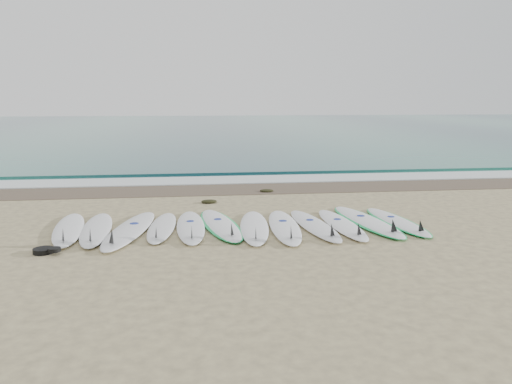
{
  "coord_description": "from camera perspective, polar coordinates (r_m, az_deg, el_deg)",
  "views": [
    {
      "loc": [
        -0.8,
        -9.23,
        2.45
      ],
      "look_at": [
        0.54,
        1.51,
        0.4
      ],
      "focal_mm": 35.0,
      "sensor_mm": 36.0,
      "label": 1
    }
  ],
  "objects": [
    {
      "name": "wet_sand_band",
      "position": [
        13.58,
        -3.63,
        0.33
      ],
      "size": [
        120.0,
        1.8,
        0.01
      ],
      "primitive_type": "cube",
      "color": "brown",
      "rests_on": "ground"
    },
    {
      "name": "surfboard_10",
      "position": [
        10.1,
        12.66,
        -3.28
      ],
      "size": [
        1.03,
        2.82,
        0.35
      ],
      "rotation": [
        0.0,
        0.0,
        0.14
      ],
      "color": "white",
      "rests_on": "ground"
    },
    {
      "name": "wave_crest",
      "position": [
        16.43,
        -4.26,
        2.3
      ],
      "size": [
        120.0,
        1.0,
        0.1
      ],
      "primitive_type": "cube",
      "color": "#236460",
      "rests_on": "ground"
    },
    {
      "name": "surfboard_0",
      "position": [
        9.89,
        -20.65,
        -3.99
      ],
      "size": [
        0.9,
        2.62,
        0.33
      ],
      "rotation": [
        0.0,
        0.0,
        0.14
      ],
      "color": "white",
      "rests_on": "ground"
    },
    {
      "name": "surfboard_9",
      "position": [
        9.74,
        9.87,
        -3.68
      ],
      "size": [
        0.62,
        2.52,
        0.32
      ],
      "rotation": [
        0.0,
        0.0,
        0.04
      ],
      "color": "white",
      "rests_on": "ground"
    },
    {
      "name": "leash_coil",
      "position": [
        8.7,
        -22.9,
        -6.17
      ],
      "size": [
        0.46,
        0.36,
        0.11
      ],
      "color": "black",
      "rests_on": "ground"
    },
    {
      "name": "surfboard_5",
      "position": [
        9.63,
        -4.04,
        -3.74
      ],
      "size": [
        1.04,
        2.7,
        0.33
      ],
      "rotation": [
        0.0,
        0.0,
        0.16
      ],
      "color": "white",
      "rests_on": "ground"
    },
    {
      "name": "foam_band",
      "position": [
        14.95,
        -3.96,
        1.35
      ],
      "size": [
        120.0,
        1.4,
        0.04
      ],
      "primitive_type": "cube",
      "color": "silver",
      "rests_on": "ground"
    },
    {
      "name": "surfboard_4",
      "position": [
        9.51,
        -7.47,
        -3.96
      ],
      "size": [
        0.6,
        2.56,
        0.33
      ],
      "rotation": [
        0.0,
        0.0,
        0.03
      ],
      "color": "white",
      "rests_on": "ground"
    },
    {
      "name": "surfboard_11",
      "position": [
        10.24,
        15.87,
        -3.27
      ],
      "size": [
        0.8,
        2.49,
        0.31
      ],
      "rotation": [
        0.0,
        0.0,
        0.09
      ],
      "color": "white",
      "rests_on": "ground"
    },
    {
      "name": "surfboard_1",
      "position": [
        9.71,
        -17.81,
        -4.08
      ],
      "size": [
        0.74,
        2.61,
        0.33
      ],
      "rotation": [
        0.0,
        0.0,
        0.08
      ],
      "color": "white",
      "rests_on": "ground"
    },
    {
      "name": "surfboard_2",
      "position": [
        9.47,
        -14.32,
        -4.23
      ],
      "size": [
        1.04,
        2.9,
        0.36
      ],
      "rotation": [
        0.0,
        0.0,
        -0.16
      ],
      "color": "silver",
      "rests_on": "ground"
    },
    {
      "name": "surfboard_7",
      "position": [
        9.44,
        3.31,
        -3.98
      ],
      "size": [
        0.72,
        2.68,
        0.34
      ],
      "rotation": [
        0.0,
        0.0,
        -0.06
      ],
      "color": "white",
      "rests_on": "ground"
    },
    {
      "name": "ground",
      "position": [
        9.59,
        -2.1,
        -4.1
      ],
      "size": [
        120.0,
        120.0,
        0.0
      ],
      "primitive_type": "plane",
      "color": "tan"
    },
    {
      "name": "surfboard_8",
      "position": [
        9.6,
        6.8,
        -3.8
      ],
      "size": [
        0.78,
        2.59,
        0.33
      ],
      "rotation": [
        0.0,
        0.0,
        0.1
      ],
      "color": "white",
      "rests_on": "ground"
    },
    {
      "name": "surfboard_3",
      "position": [
        9.57,
        -10.72,
        -3.99
      ],
      "size": [
        0.62,
        2.35,
        0.3
      ],
      "rotation": [
        0.0,
        0.0,
        -0.06
      ],
      "color": "white",
      "rests_on": "ground"
    },
    {
      "name": "seaweed_far",
      "position": [
        13.17,
        1.23,
        0.15
      ],
      "size": [
        0.36,
        0.28,
        0.07
      ],
      "primitive_type": "ellipsoid",
      "color": "black",
      "rests_on": "ground"
    },
    {
      "name": "surfboard_6",
      "position": [
        9.4,
        -0.19,
        -4.03
      ],
      "size": [
        0.78,
        2.62,
        0.33
      ],
      "rotation": [
        0.0,
        0.0,
        -0.09
      ],
      "color": "white",
      "rests_on": "ground"
    },
    {
      "name": "seaweed_near",
      "position": [
        11.85,
        -5.39,
        -1.07
      ],
      "size": [
        0.38,
        0.29,
        0.07
      ],
      "primitive_type": "ellipsoid",
      "color": "black",
      "rests_on": "ground"
    },
    {
      "name": "ocean",
      "position": [
        41.81,
        -6.07,
        7.34
      ],
      "size": [
        120.0,
        55.0,
        0.03
      ],
      "primitive_type": "cube",
      "color": "#236460",
      "rests_on": "ground"
    }
  ]
}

